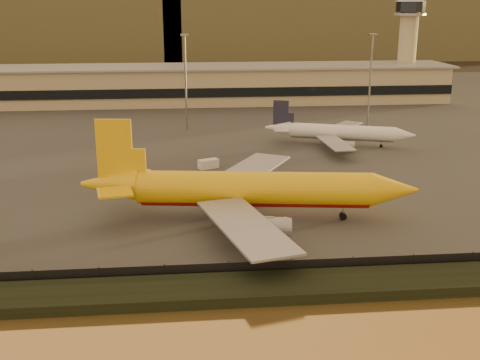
% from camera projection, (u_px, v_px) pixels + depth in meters
% --- Properties ---
extents(ground, '(900.00, 900.00, 0.00)m').
position_uv_depth(ground, '(262.00, 240.00, 88.99)').
color(ground, black).
rests_on(ground, ground).
extents(embankment, '(320.00, 7.00, 1.40)m').
position_uv_depth(embankment, '(281.00, 287.00, 72.58)').
color(embankment, black).
rests_on(embankment, ground).
extents(tarmac, '(320.00, 220.00, 0.20)m').
position_uv_depth(tarmac, '(220.00, 119.00, 179.56)').
color(tarmac, '#2D2D2D').
rests_on(tarmac, ground).
extents(perimeter_fence, '(300.00, 0.05, 2.20)m').
position_uv_depth(perimeter_fence, '(276.00, 269.00, 76.22)').
color(perimeter_fence, black).
rests_on(perimeter_fence, tarmac).
extents(terminal_building, '(202.00, 25.00, 12.60)m').
position_uv_depth(terminal_building, '(171.00, 85.00, 205.57)').
color(terminal_building, tan).
rests_on(terminal_building, tarmac).
extents(control_tower, '(11.20, 11.20, 35.50)m').
position_uv_depth(control_tower, '(408.00, 37.00, 214.31)').
color(control_tower, tan).
rests_on(control_tower, tarmac).
extents(apron_light_masts, '(152.20, 12.20, 25.40)m').
position_uv_depth(apron_light_masts, '(281.00, 73.00, 157.44)').
color(apron_light_masts, slate).
rests_on(apron_light_masts, tarmac).
extents(distant_hills, '(470.00, 160.00, 70.00)m').
position_uv_depth(distant_hills, '(164.00, 5.00, 402.30)').
color(distant_hills, brown).
rests_on(distant_hills, ground).
extents(dhl_cargo_jet, '(53.93, 52.37, 16.11)m').
position_uv_depth(dhl_cargo_jet, '(249.00, 190.00, 95.77)').
color(dhl_cargo_jet, '#E7B30C').
rests_on(dhl_cargo_jet, tarmac).
extents(white_narrowbody_jet, '(35.29, 33.49, 10.42)m').
position_uv_depth(white_narrowbody_jet, '(339.00, 133.00, 145.56)').
color(white_narrowbody_jet, white).
rests_on(white_narrowbody_jet, tarmac).
extents(gse_vehicle_yellow, '(4.38, 3.06, 1.80)m').
position_uv_depth(gse_vehicle_yellow, '(351.00, 182.00, 113.50)').
color(gse_vehicle_yellow, '#E7B30C').
rests_on(gse_vehicle_yellow, tarmac).
extents(gse_vehicle_white, '(4.57, 3.39, 1.87)m').
position_uv_depth(gse_vehicle_white, '(208.00, 164.00, 126.04)').
color(gse_vehicle_white, white).
rests_on(gse_vehicle_white, tarmac).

